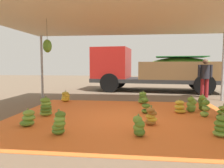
{
  "coord_description": "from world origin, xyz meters",
  "views": [
    {
      "loc": [
        0.39,
        -5.87,
        1.44
      ],
      "look_at": [
        -0.58,
        2.4,
        0.71
      ],
      "focal_mm": 34.84,
      "sensor_mm": 36.0,
      "label": 1
    }
  ],
  "objects_px": {
    "banana_bunch_0": "(223,113)",
    "banana_bunch_7": "(180,107)",
    "banana_bunch_4": "(46,107)",
    "cargo_truck_main": "(151,69)",
    "banana_bunch_1": "(221,127)",
    "banana_bunch_13": "(202,103)",
    "banana_bunch_8": "(205,109)",
    "banana_bunch_9": "(151,117)",
    "banana_bunch_3": "(28,118)",
    "banana_bunch_12": "(146,106)",
    "banana_bunch_5": "(59,124)",
    "banana_bunch_10": "(139,127)",
    "banana_bunch_2": "(143,98)",
    "banana_bunch_11": "(66,97)",
    "worker_0": "(205,75)",
    "banana_bunch_6": "(191,105)"
  },
  "relations": [
    {
      "from": "banana_bunch_12",
      "to": "banana_bunch_13",
      "type": "height_order",
      "value": "banana_bunch_13"
    },
    {
      "from": "banana_bunch_5",
      "to": "banana_bunch_12",
      "type": "distance_m",
      "value": 2.86
    },
    {
      "from": "banana_bunch_6",
      "to": "banana_bunch_4",
      "type": "bearing_deg",
      "value": -166.63
    },
    {
      "from": "banana_bunch_1",
      "to": "cargo_truck_main",
      "type": "height_order",
      "value": "cargo_truck_main"
    },
    {
      "from": "banana_bunch_6",
      "to": "banana_bunch_7",
      "type": "bearing_deg",
      "value": -154.08
    },
    {
      "from": "banana_bunch_12",
      "to": "banana_bunch_0",
      "type": "bearing_deg",
      "value": -11.38
    },
    {
      "from": "banana_bunch_7",
      "to": "banana_bunch_11",
      "type": "distance_m",
      "value": 4.36
    },
    {
      "from": "banana_bunch_2",
      "to": "banana_bunch_4",
      "type": "height_order",
      "value": "banana_bunch_4"
    },
    {
      "from": "banana_bunch_1",
      "to": "banana_bunch_13",
      "type": "distance_m",
      "value": 2.56
    },
    {
      "from": "banana_bunch_5",
      "to": "banana_bunch_9",
      "type": "relative_size",
      "value": 1.13
    },
    {
      "from": "banana_bunch_10",
      "to": "banana_bunch_7",
      "type": "bearing_deg",
      "value": 61.55
    },
    {
      "from": "banana_bunch_2",
      "to": "banana_bunch_8",
      "type": "xyz_separation_m",
      "value": [
        1.66,
        -1.94,
        0.02
      ]
    },
    {
      "from": "banana_bunch_5",
      "to": "worker_0",
      "type": "height_order",
      "value": "worker_0"
    },
    {
      "from": "banana_bunch_8",
      "to": "banana_bunch_13",
      "type": "distance_m",
      "value": 0.86
    },
    {
      "from": "banana_bunch_0",
      "to": "banana_bunch_7",
      "type": "distance_m",
      "value": 1.17
    },
    {
      "from": "banana_bunch_1",
      "to": "banana_bunch_6",
      "type": "height_order",
      "value": "banana_bunch_6"
    },
    {
      "from": "banana_bunch_10",
      "to": "banana_bunch_9",
      "type": "bearing_deg",
      "value": 70.99
    },
    {
      "from": "worker_0",
      "to": "banana_bunch_3",
      "type": "bearing_deg",
      "value": -136.51
    },
    {
      "from": "banana_bunch_11",
      "to": "banana_bunch_13",
      "type": "relative_size",
      "value": 0.83
    },
    {
      "from": "banana_bunch_1",
      "to": "banana_bunch_4",
      "type": "height_order",
      "value": "banana_bunch_4"
    },
    {
      "from": "banana_bunch_4",
      "to": "banana_bunch_8",
      "type": "distance_m",
      "value": 4.44
    },
    {
      "from": "banana_bunch_8",
      "to": "banana_bunch_11",
      "type": "xyz_separation_m",
      "value": [
        -4.66,
        2.01,
        -0.04
      ]
    },
    {
      "from": "banana_bunch_4",
      "to": "banana_bunch_5",
      "type": "bearing_deg",
      "value": -58.25
    },
    {
      "from": "banana_bunch_12",
      "to": "cargo_truck_main",
      "type": "relative_size",
      "value": 0.07
    },
    {
      "from": "banana_bunch_11",
      "to": "worker_0",
      "type": "distance_m",
      "value": 6.1
    },
    {
      "from": "cargo_truck_main",
      "to": "banana_bunch_2",
      "type": "bearing_deg",
      "value": -97.62
    },
    {
      "from": "banana_bunch_4",
      "to": "cargo_truck_main",
      "type": "xyz_separation_m",
      "value": [
        3.3,
        6.44,
        0.97
      ]
    },
    {
      "from": "banana_bunch_12",
      "to": "banana_bunch_13",
      "type": "distance_m",
      "value": 1.88
    },
    {
      "from": "banana_bunch_1",
      "to": "banana_bunch_9",
      "type": "relative_size",
      "value": 1.03
    },
    {
      "from": "banana_bunch_13",
      "to": "cargo_truck_main",
      "type": "relative_size",
      "value": 0.08
    },
    {
      "from": "banana_bunch_1",
      "to": "banana_bunch_8",
      "type": "distance_m",
      "value": 1.7
    },
    {
      "from": "banana_bunch_11",
      "to": "banana_bunch_7",
      "type": "bearing_deg",
      "value": -21.41
    },
    {
      "from": "banana_bunch_3",
      "to": "banana_bunch_10",
      "type": "bearing_deg",
      "value": -9.89
    },
    {
      "from": "banana_bunch_0",
      "to": "cargo_truck_main",
      "type": "bearing_deg",
      "value": 103.8
    },
    {
      "from": "banana_bunch_4",
      "to": "banana_bunch_13",
      "type": "distance_m",
      "value": 4.74
    },
    {
      "from": "banana_bunch_7",
      "to": "banana_bunch_9",
      "type": "relative_size",
      "value": 0.92
    },
    {
      "from": "banana_bunch_5",
      "to": "banana_bunch_7",
      "type": "distance_m",
      "value": 3.71
    },
    {
      "from": "banana_bunch_3",
      "to": "banana_bunch_8",
      "type": "distance_m",
      "value": 4.64
    },
    {
      "from": "banana_bunch_4",
      "to": "banana_bunch_10",
      "type": "height_order",
      "value": "banana_bunch_4"
    },
    {
      "from": "banana_bunch_3",
      "to": "banana_bunch_1",
      "type": "bearing_deg",
      "value": -3.98
    },
    {
      "from": "banana_bunch_9",
      "to": "banana_bunch_13",
      "type": "xyz_separation_m",
      "value": [
        1.69,
        1.83,
        0.03
      ]
    },
    {
      "from": "banana_bunch_7",
      "to": "banana_bunch_13",
      "type": "relative_size",
      "value": 0.82
    },
    {
      "from": "banana_bunch_8",
      "to": "banana_bunch_13",
      "type": "relative_size",
      "value": 0.99
    },
    {
      "from": "banana_bunch_5",
      "to": "banana_bunch_13",
      "type": "relative_size",
      "value": 1.0
    },
    {
      "from": "banana_bunch_8",
      "to": "banana_bunch_9",
      "type": "bearing_deg",
      "value": -147.34
    },
    {
      "from": "banana_bunch_0",
      "to": "banana_bunch_6",
      "type": "distance_m",
      "value": 1.0
    },
    {
      "from": "banana_bunch_5",
      "to": "banana_bunch_7",
      "type": "bearing_deg",
      "value": 39.65
    },
    {
      "from": "banana_bunch_7",
      "to": "banana_bunch_9",
      "type": "distance_m",
      "value": 1.68
    },
    {
      "from": "banana_bunch_13",
      "to": "banana_bunch_1",
      "type": "bearing_deg",
      "value": -97.8
    },
    {
      "from": "banana_bunch_2",
      "to": "banana_bunch_5",
      "type": "xyz_separation_m",
      "value": [
        -1.79,
        -3.88,
        0.02
      ]
    }
  ]
}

